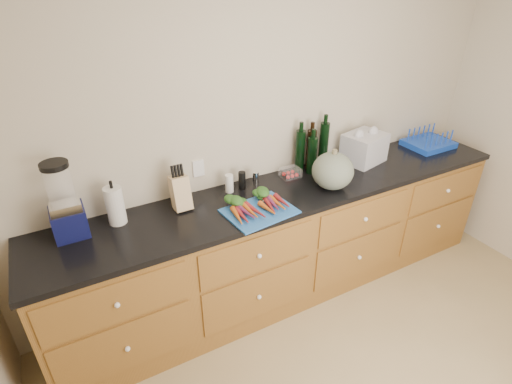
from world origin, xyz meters
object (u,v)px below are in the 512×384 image
squash (333,171)px  knife_block (180,193)px  tomato_box (290,173)px  dish_rack (429,142)px  carrots (256,204)px  paper_towel (115,206)px  blender_appliance (65,205)px  cutting_board (259,211)px

squash → knife_block: 1.08m
tomato_box → dish_rack: dish_rack is taller
carrots → tomato_box: bearing=32.2°
carrots → tomato_box: 0.54m
carrots → dish_rack: dish_rack is taller
knife_block → paper_towel: bearing=177.2°
blender_appliance → paper_towel: blender_appliance is taller
paper_towel → dish_rack: paper_towel is taller
squash → knife_block: squash is taller
blender_appliance → squash: bearing=-9.0°
carrots → blender_appliance: (-1.11, 0.27, 0.17)m
blender_appliance → paper_towel: (0.27, 0.00, -0.08)m
cutting_board → blender_appliance: bearing=164.1°
cutting_board → knife_block: bearing=145.1°
cutting_board → carrots: (0.00, 0.04, 0.03)m
cutting_board → paper_towel: paper_towel is taller
paper_towel → blender_appliance: bearing=-179.4°
carrots → blender_appliance: blender_appliance is taller
knife_block → tomato_box: bearing=1.9°
cutting_board → carrots: 0.05m
carrots → knife_block: size_ratio=1.74×
blender_appliance → dish_rack: size_ratio=1.21×
paper_towel → squash: bearing=-10.7°
knife_block → tomato_box: knife_block is taller
carrots → squash: (0.62, -0.00, 0.10)m
squash → dish_rack: 1.26m
paper_towel → tomato_box: 1.30m
cutting_board → tomato_box: (0.45, 0.33, 0.03)m
tomato_box → dish_rack: bearing=-3.7°
carrots → cutting_board: bearing=-90.0°
cutting_board → blender_appliance: 1.18m
blender_appliance → knife_block: (0.68, -0.02, -0.10)m
blender_appliance → paper_towel: bearing=0.6°
squash → paper_towel: bearing=169.3°
knife_block → dish_rack: 2.29m
knife_block → blender_appliance: bearing=178.5°
blender_appliance → tomato_box: size_ratio=3.30×
cutting_board → dish_rack: (1.86, 0.24, 0.03)m
dish_rack → paper_towel: bearing=178.3°
knife_block → dish_rack: size_ratio=0.58×
carrots → dish_rack: (1.86, 0.20, 0.00)m
paper_towel → tomato_box: (1.30, 0.01, -0.09)m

